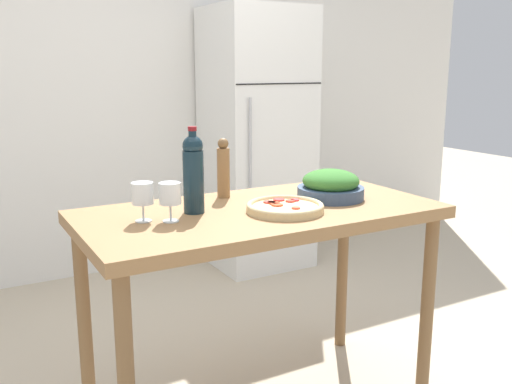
{
  "coord_description": "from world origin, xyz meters",
  "views": [
    {
      "loc": [
        -1.1,
        -1.93,
        1.45
      ],
      "look_at": [
        0.0,
        0.04,
        0.95
      ],
      "focal_mm": 40.0,
      "sensor_mm": 36.0,
      "label": 1
    }
  ],
  "objects_px": {
    "wine_bottle": "(193,172)",
    "pepper_mill": "(223,169)",
    "homemade_pizza": "(285,207)",
    "wine_glass_near": "(170,195)",
    "salad_bowl": "(330,186)",
    "refrigerator": "(257,140)",
    "wine_glass_far": "(142,195)"
  },
  "relations": [
    {
      "from": "salad_bowl",
      "to": "refrigerator",
      "type": "bearing_deg",
      "value": 71.11
    },
    {
      "from": "wine_glass_near",
      "to": "wine_glass_far",
      "type": "relative_size",
      "value": 1.0
    },
    {
      "from": "wine_glass_near",
      "to": "wine_glass_far",
      "type": "height_order",
      "value": "same"
    },
    {
      "from": "refrigerator",
      "to": "salad_bowl",
      "type": "relative_size",
      "value": 6.49
    },
    {
      "from": "pepper_mill",
      "to": "salad_bowl",
      "type": "relative_size",
      "value": 0.9
    },
    {
      "from": "pepper_mill",
      "to": "homemade_pizza",
      "type": "xyz_separation_m",
      "value": [
        0.1,
        -0.35,
        -0.11
      ]
    },
    {
      "from": "refrigerator",
      "to": "wine_glass_far",
      "type": "height_order",
      "value": "refrigerator"
    },
    {
      "from": "wine_glass_near",
      "to": "wine_glass_far",
      "type": "xyz_separation_m",
      "value": [
        -0.09,
        0.05,
        0.0
      ]
    },
    {
      "from": "wine_glass_near",
      "to": "salad_bowl",
      "type": "relative_size",
      "value": 0.51
    },
    {
      "from": "wine_bottle",
      "to": "pepper_mill",
      "type": "height_order",
      "value": "wine_bottle"
    },
    {
      "from": "wine_glass_near",
      "to": "wine_bottle",
      "type": "bearing_deg",
      "value": 32.21
    },
    {
      "from": "pepper_mill",
      "to": "salad_bowl",
      "type": "height_order",
      "value": "pepper_mill"
    },
    {
      "from": "wine_glass_near",
      "to": "homemade_pizza",
      "type": "relative_size",
      "value": 0.48
    },
    {
      "from": "homemade_pizza",
      "to": "salad_bowl",
      "type": "bearing_deg",
      "value": 19.02
    },
    {
      "from": "wine_glass_near",
      "to": "salad_bowl",
      "type": "height_order",
      "value": "wine_glass_near"
    },
    {
      "from": "wine_glass_near",
      "to": "wine_glass_far",
      "type": "distance_m",
      "value": 0.1
    },
    {
      "from": "homemade_pizza",
      "to": "wine_glass_far",
      "type": "bearing_deg",
      "value": 166.06
    },
    {
      "from": "refrigerator",
      "to": "salad_bowl",
      "type": "height_order",
      "value": "refrigerator"
    },
    {
      "from": "wine_glass_far",
      "to": "pepper_mill",
      "type": "distance_m",
      "value": 0.48
    },
    {
      "from": "wine_bottle",
      "to": "homemade_pizza",
      "type": "relative_size",
      "value": 1.1
    },
    {
      "from": "wine_glass_near",
      "to": "pepper_mill",
      "type": "xyz_separation_m",
      "value": [
        0.34,
        0.26,
        0.03
      ]
    },
    {
      "from": "homemade_pizza",
      "to": "wine_glass_near",
      "type": "bearing_deg",
      "value": 169.61
    },
    {
      "from": "pepper_mill",
      "to": "homemade_pizza",
      "type": "height_order",
      "value": "pepper_mill"
    },
    {
      "from": "pepper_mill",
      "to": "salad_bowl",
      "type": "bearing_deg",
      "value": -32.34
    },
    {
      "from": "refrigerator",
      "to": "wine_glass_far",
      "type": "distance_m",
      "value": 2.15
    },
    {
      "from": "wine_bottle",
      "to": "refrigerator",
      "type": "bearing_deg",
      "value": 53.76
    },
    {
      "from": "wine_glass_far",
      "to": "homemade_pizza",
      "type": "xyz_separation_m",
      "value": [
        0.53,
        -0.13,
        -0.08
      ]
    },
    {
      "from": "wine_bottle",
      "to": "salad_bowl",
      "type": "xyz_separation_m",
      "value": [
        0.61,
        -0.06,
        -0.1
      ]
    },
    {
      "from": "wine_glass_far",
      "to": "salad_bowl",
      "type": "xyz_separation_m",
      "value": [
        0.82,
        -0.03,
        -0.04
      ]
    },
    {
      "from": "refrigerator",
      "to": "pepper_mill",
      "type": "distance_m",
      "value": 1.72
    },
    {
      "from": "refrigerator",
      "to": "pepper_mill",
      "type": "height_order",
      "value": "refrigerator"
    },
    {
      "from": "salad_bowl",
      "to": "wine_glass_near",
      "type": "bearing_deg",
      "value": -178.52
    }
  ]
}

